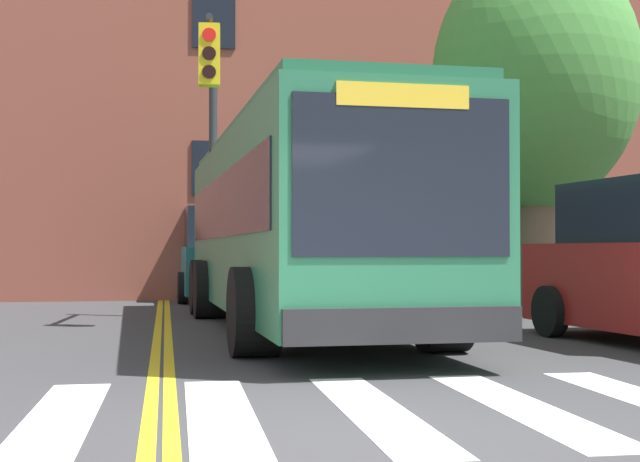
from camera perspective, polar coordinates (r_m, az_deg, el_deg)
ground_plane at (r=6.23m, az=2.58°, el=-13.22°), size 120.00×120.00×0.00m
crosswalk at (r=7.16m, az=-6.36°, el=-11.60°), size 15.35×3.74×0.01m
lane_line_yellow_inner at (r=21.07m, az=-10.20°, el=-4.69°), size 0.12×36.00×0.01m
lane_line_yellow_outer at (r=21.07m, az=-9.76°, el=-4.69°), size 0.12×36.00×0.01m
city_bus at (r=14.56m, az=-1.48°, el=0.50°), size 3.29×11.67×3.22m
car_teal_behind_bus at (r=23.05m, az=-6.54°, el=-1.65°), size 2.30×4.95×2.35m
traffic_light_overhead at (r=16.05m, az=-6.95°, el=7.13°), size 0.45×2.68×5.37m
street_tree_curbside_large at (r=18.22m, az=13.61°, el=9.38°), size 4.30×4.49×7.28m
building_facade at (r=27.54m, az=-7.27°, el=10.28°), size 40.69×8.28×13.53m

